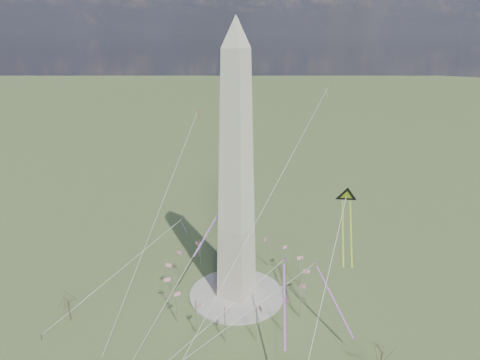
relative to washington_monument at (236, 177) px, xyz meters
The scene contains 14 objects.
ground 47.95m from the washington_monument, ahead, with size 2000.00×2000.00×0.00m, color #3D5229.
plaza 47.55m from the washington_monument, ahead, with size 36.00×36.00×0.80m, color #9F9D91.
washington_monument is the anchor object (origin of this frame).
flagpole_ring 40.68m from the washington_monument, 169.63° to the right, with size 54.40×54.40×13.00m.
tree_near 70.14m from the washington_monument, 15.15° to the right, with size 8.32×8.32×14.56m.
tree_far 71.72m from the washington_monument, 135.07° to the right, with size 6.88×6.88×12.04m.
person_west 83.13m from the washington_monument, 128.48° to the right, with size 0.89×0.69×1.83m, color gray.
kite_delta_black 38.40m from the washington_monument, ahead, with size 12.72×21.77×17.87m.
kite_diamond_purple 36.85m from the washington_monument, behind, with size 1.62×2.65×8.46m.
kite_streamer_left 41.26m from the washington_monument, 31.46° to the right, with size 12.13×22.30×16.65m.
kite_streamer_mid 17.86m from the washington_monument, 146.09° to the right, with size 1.95×20.88×14.35m.
kite_streamer_right 48.42m from the washington_monument, ahead, with size 19.66×14.93×16.06m.
kite_small_red 50.67m from the washington_monument, 140.79° to the left, with size 1.51×2.01×5.14m.
kite_small_white 57.30m from the washington_monument, 74.52° to the left, with size 1.25×2.10×4.94m.
Camera 1 is at (72.04, -120.57, 95.32)m, focal length 32.00 mm.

